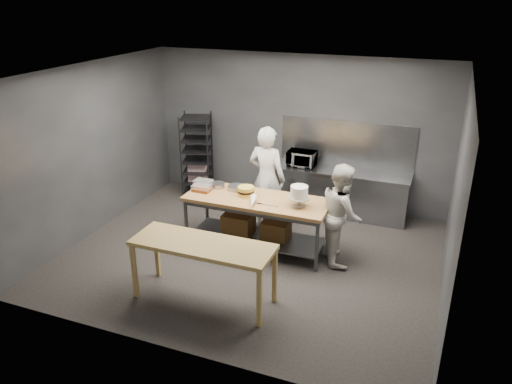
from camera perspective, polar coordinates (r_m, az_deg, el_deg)
ground at (r=8.38m, az=-0.62°, el=-7.29°), size 6.00×6.00×0.00m
back_wall at (r=10.00m, az=4.73°, el=6.95°), size 6.00×0.04×3.00m
work_table at (r=8.40m, az=-0.01°, el=-2.82°), size 2.40×0.90×0.92m
near_counter at (r=6.95m, az=-6.10°, el=-6.46°), size 2.00×0.70×0.90m
back_counter at (r=9.82m, az=9.58°, el=-0.06°), size 2.60×0.60×0.90m
splashback_panel at (r=9.80m, az=10.30°, el=5.43°), size 2.60×0.02×0.90m
speed_rack at (r=10.59m, az=-6.77°, el=4.11°), size 0.77×0.80×1.75m
chef_behind at (r=8.97m, az=1.25°, el=1.57°), size 0.75×0.54×1.93m
chef_right at (r=8.02m, az=9.75°, el=-2.46°), size 0.88×0.98×1.65m
microwave at (r=9.79m, az=5.23°, el=3.83°), size 0.54×0.37×0.30m
frosted_cake_stand at (r=7.87m, az=4.95°, el=-0.16°), size 0.34×0.34×0.35m
layer_cake at (r=8.30m, az=-1.16°, el=0.10°), size 0.28×0.28×0.16m
cake_pans at (r=8.67m, az=-4.14°, el=0.72°), size 0.86×0.33×0.07m
piping_bag at (r=7.95m, az=-0.38°, el=-1.12°), size 0.22×0.40×0.12m
offset_spatula at (r=7.99m, az=0.99°, el=-1.43°), size 0.36×0.02×0.02m
pastry_clamshells at (r=8.66m, az=-6.13°, el=0.75°), size 0.39×0.43×0.11m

